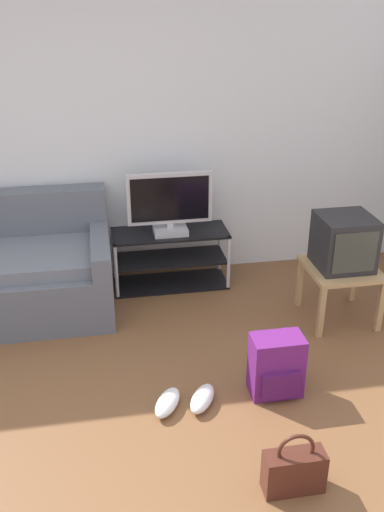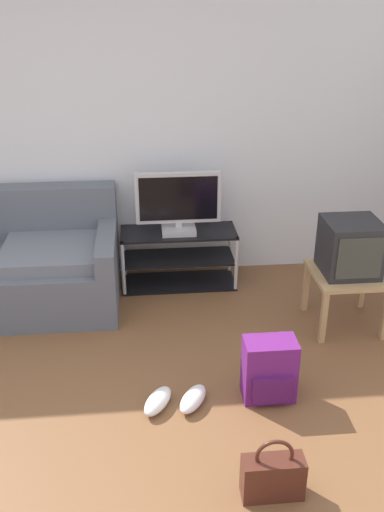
{
  "view_description": "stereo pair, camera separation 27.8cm",
  "coord_description": "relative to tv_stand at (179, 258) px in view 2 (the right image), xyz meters",
  "views": [
    {
      "loc": [
        0.27,
        -2.12,
        2.3
      ],
      "look_at": [
        0.87,
        1.25,
        0.67
      ],
      "focal_mm": 39.89,
      "sensor_mm": 36.0,
      "label": 1
    },
    {
      "loc": [
        0.55,
        -2.16,
        2.3
      ],
      "look_at": [
        0.87,
        1.25,
        0.67
      ],
      "focal_mm": 39.89,
      "sensor_mm": 36.0,
      "label": 2
    }
  ],
  "objects": [
    {
      "name": "ground_plane",
      "position": [
        -0.84,
        -2.13,
        -0.25
      ],
      "size": [
        9.0,
        9.8,
        0.02
      ],
      "primitive_type": "cube",
      "color": "brown"
    },
    {
      "name": "wall_back",
      "position": [
        -0.84,
        0.32,
        1.11
      ],
      "size": [
        9.0,
        0.1,
        2.7
      ],
      "primitive_type": "cube",
      "color": "silver",
      "rests_on": "ground_plane"
    },
    {
      "name": "tv_stand",
      "position": [
        0.0,
        0.0,
        0.0
      ],
      "size": [
        0.95,
        0.38,
        0.48
      ],
      "color": "black",
      "rests_on": "ground_plane"
    },
    {
      "name": "flat_tv",
      "position": [
        0.0,
        -0.02,
        0.49
      ],
      "size": [
        0.68,
        0.22,
        0.51
      ],
      "color": "#B2B2B7",
      "rests_on": "tv_stand"
    },
    {
      "name": "side_table",
      "position": [
        1.17,
        -0.75,
        0.12
      ],
      "size": [
        0.51,
        0.51,
        0.43
      ],
      "color": "tan",
      "rests_on": "ground_plane"
    },
    {
      "name": "crt_tv",
      "position": [
        1.17,
        -0.74,
        0.39
      ],
      "size": [
        0.39,
        0.39,
        0.39
      ],
      "color": "#232326",
      "rests_on": "side_table"
    },
    {
      "name": "backpack",
      "position": [
        0.44,
        -1.53,
        -0.04
      ],
      "size": [
        0.32,
        0.27,
        0.4
      ],
      "rotation": [
        0.0,
        0.0,
        0.23
      ],
      "color": "#661E70",
      "rests_on": "ground_plane"
    },
    {
      "name": "handbag",
      "position": [
        0.3,
        -2.28,
        -0.11
      ],
      "size": [
        0.31,
        0.12,
        0.35
      ],
      "rotation": [
        0.0,
        0.0,
        -0.28
      ],
      "color": "#4C2319",
      "rests_on": "ground_plane"
    },
    {
      "name": "sneakers_pair",
      "position": [
        -0.14,
        -1.57,
        -0.2
      ],
      "size": [
        0.45,
        0.3,
        0.09
      ],
      "color": "white",
      "rests_on": "ground_plane"
    }
  ]
}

